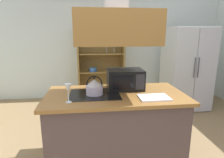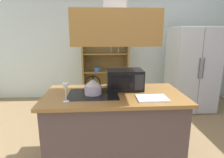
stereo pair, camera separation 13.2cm
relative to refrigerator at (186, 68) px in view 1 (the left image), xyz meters
The scene contains 9 objects.
wall_back 2.07m from the refrigerator, 149.76° to the left, with size 6.00×0.12×2.70m, color silver.
kitchen_island 2.46m from the refrigerator, 137.05° to the right, with size 1.68×0.88×0.90m.
range_hood 2.59m from the refrigerator, 137.04° to the right, with size 0.90×0.70×1.21m.
refrigerator is the anchor object (origin of this frame).
dish_cabinet 1.97m from the refrigerator, 156.06° to the left, with size 1.12×0.40×1.74m.
kettle 2.61m from the refrigerator, 140.82° to the right, with size 0.20×0.20×0.23m.
cutting_board 2.31m from the refrigerator, 126.03° to the right, with size 0.34×0.24×0.02m, color white.
microwave 2.18m from the refrigerator, 138.07° to the right, with size 0.46×0.35×0.26m.
wine_glass_on_counter 2.99m from the refrigerator, 140.69° to the right, with size 0.08×0.08×0.21m.
Camera 1 is at (-0.33, -1.88, 1.63)m, focal length 30.82 mm.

